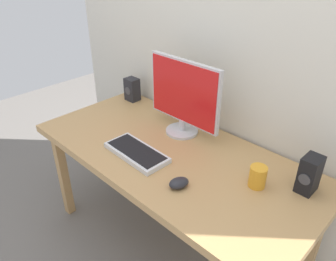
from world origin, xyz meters
The scene contains 8 objects.
ground_plane centered at (0.00, 0.00, 0.00)m, with size 6.00×6.00×0.00m, color slate.
desk centered at (0.00, 0.00, 0.64)m, with size 1.60×0.75×0.71m.
monitor centered at (-0.11, 0.20, 0.93)m, with size 0.49×0.19×0.44m.
keyboard_primary centered at (-0.12, -0.15, 0.72)m, with size 0.37×0.18×0.03m.
mouse centered at (0.22, -0.19, 0.73)m, with size 0.07×0.10×0.04m, color #232328.
speaker_right centered at (0.64, 0.20, 0.79)m, with size 0.08×0.10×0.18m.
speaker_left centered at (-0.66, 0.28, 0.79)m, with size 0.09×0.08×0.16m.
coffee_mug centered at (0.47, 0.07, 0.76)m, with size 0.08×0.08×0.10m, color orange.
Camera 1 is at (1.01, -1.06, 1.68)m, focal length 35.03 mm.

